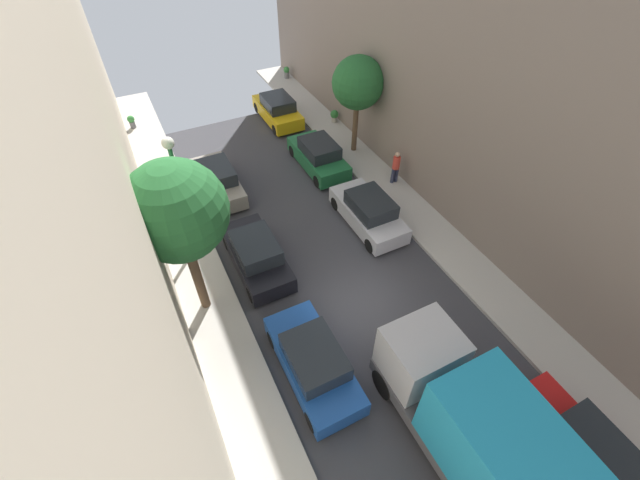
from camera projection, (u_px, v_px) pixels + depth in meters
name	position (u px, v px, depth m)	size (l,w,h in m)	color
ground	(359.00, 307.00, 15.48)	(32.00, 32.00, 0.00)	#38383D
sidewalk_left	(231.00, 359.00, 13.84)	(2.00, 44.00, 0.15)	#B7B2A8
sidewalk_right	(463.00, 262.00, 17.01)	(2.00, 44.00, 0.15)	#B7B2A8
building_right	(635.00, 32.00, 12.37)	(6.00, 44.00, 16.93)	gray
parked_car_left_2	(313.00, 362.00, 13.07)	(1.78, 4.20, 1.57)	#194799
parked_car_left_3	(256.00, 255.00, 16.41)	(1.78, 4.20, 1.57)	black
parked_car_left_4	(217.00, 180.00, 19.94)	(1.78, 4.20, 1.57)	gray
parked_car_right_1	(583.00, 453.00, 11.14)	(1.78, 4.20, 1.57)	red
parked_car_right_2	(369.00, 212.00, 18.27)	(1.78, 4.20, 1.57)	silver
parked_car_right_3	(318.00, 156.00, 21.47)	(1.78, 4.20, 1.57)	#1E6638
parked_car_right_4	(278.00, 110.00, 25.06)	(1.78, 4.20, 1.57)	gold
delivery_truck	(482.00, 437.00, 10.43)	(2.26, 6.60, 3.38)	#4C4C51
pedestrian	(396.00, 166.00, 20.17)	(0.40, 0.36, 1.72)	#2D334C
street_tree_0	(176.00, 212.00, 12.15)	(3.18, 3.18, 6.21)	brown
street_tree_1	(358.00, 83.00, 20.29)	(2.62, 2.62, 5.12)	brown
potted_plant_1	(131.00, 121.00, 24.38)	(0.42, 0.42, 0.75)	slate
potted_plant_2	(334.00, 115.00, 24.87)	(0.49, 0.49, 0.74)	#B2A899
potted_plant_3	(287.00, 72.00, 29.40)	(0.42, 0.42, 0.80)	slate
lamp_post	(178.00, 179.00, 15.26)	(0.44, 0.44, 5.16)	#26723F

